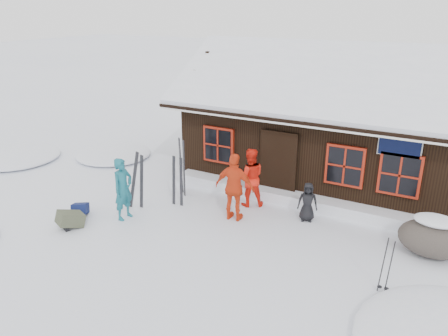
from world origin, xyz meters
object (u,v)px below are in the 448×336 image
Objects in this scene: skier_teal at (123,189)px; backpack_blue at (81,211)px; skier_crouched at (308,202)px; backpack_olive at (71,222)px; boulder at (433,237)px; ski_pair_left at (138,181)px; skier_orange_right at (235,187)px; skier_orange_left at (250,177)px; ski_poles at (386,267)px.

backpack_blue is (-1.16, -0.48, -0.71)m from skier_teal.
backpack_olive is at bearing -165.73° from skier_crouched.
boulder is (7.41, 1.93, -0.40)m from skier_teal.
backpack_olive is at bearing -98.40° from backpack_blue.
skier_teal is 3.33× the size of backpack_blue.
skier_teal is 1.56m from backpack_olive.
skier_teal is at bearing -11.34° from backpack_blue.
ski_pair_left reaches higher than skier_crouched.
backpack_blue is at bearing 138.81° from backpack_olive.
skier_crouched is 0.62× the size of ski_pair_left.
skier_teal is 1.59× the size of skier_crouched.
boulder is 8.91m from backpack_blue.
skier_orange_right is 2.77m from ski_pair_left.
ski_pair_left is at bearing 88.75° from backpack_olive.
skier_teal reaches higher than backpack_olive.
backpack_blue is at bearing 5.00° from skier_orange_left.
boulder is at bearing -18.11° from backpack_blue.
backpack_olive is (-5.21, -3.32, -0.37)m from skier_crouched.
skier_orange_right is 1.50× the size of ski_poles.
skier_crouched reaches higher than boulder.
boulder is at bearing -71.69° from skier_teal.
backpack_olive is at bearing -171.94° from ski_poles.
boulder is at bearing 70.14° from ski_poles.
skier_orange_right is 1.97m from skier_crouched.
ski_pair_left is (-2.65, -1.68, -0.04)m from skier_orange_left.
skier_teal is 6.71m from ski_poles.
backpack_olive is at bearing 145.54° from skier_teal.
skier_orange_left is 4.93m from backpack_olive.
backpack_olive is at bearing 12.93° from skier_orange_left.
skier_orange_left reaches higher than skier_teal.
skier_orange_left is 0.92× the size of skier_orange_right.
backpack_blue is (-8.57, -2.41, -0.31)m from boulder.
backpack_blue is at bearing -164.32° from boulder.
skier_crouched is (1.72, 0.87, -0.39)m from skier_orange_right.
skier_orange_right is 1.23× the size of boulder.
ski_poles is at bearing -30.51° from backpack_blue.
skier_orange_left is at bearing 175.02° from boulder.
skier_crouched is at bearing -7.69° from backpack_blue.
ski_pair_left is at bearing 174.16° from ski_poles.
skier_orange_right is 1.73× the size of skier_crouched.
skier_orange_left is 0.99× the size of ski_pair_left.
skier_orange_left is 4.75m from backpack_blue.
backpack_olive is (-3.49, -2.45, -0.76)m from skier_orange_right.
skier_crouched is at bearing 22.79° from ski_pair_left.
boulder is 7.58m from ski_pair_left.
skier_crouched is 0.71× the size of boulder.
skier_teal reaches higher than skier_crouched.
skier_teal is at bearing 75.22° from backpack_olive.
skier_crouched is at bearing 174.54° from boulder.
skier_teal is at bearing 10.18° from skier_orange_left.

